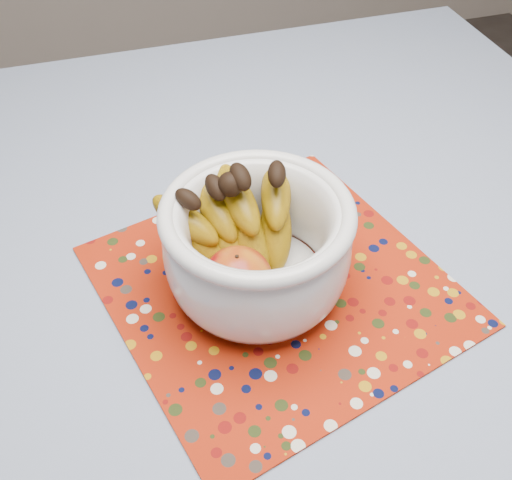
% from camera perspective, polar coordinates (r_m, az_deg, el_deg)
% --- Properties ---
extents(table, '(1.20, 1.20, 0.75)m').
position_cam_1_polar(table, '(0.99, 2.77, -2.77)').
color(table, brown).
rests_on(table, ground).
extents(tablecloth, '(1.32, 1.32, 0.01)m').
position_cam_1_polar(tablecloth, '(0.94, 2.94, 0.60)').
color(tablecloth, slate).
rests_on(tablecloth, table).
extents(placemat, '(0.54, 0.54, 0.00)m').
position_cam_1_polar(placemat, '(0.85, 1.93, -4.32)').
color(placemat, '#991D08').
rests_on(placemat, tablecloth).
extents(fruit_bowl, '(0.28, 0.25, 0.19)m').
position_cam_1_polar(fruit_bowl, '(0.79, -0.81, 0.15)').
color(fruit_bowl, silver).
rests_on(fruit_bowl, placemat).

